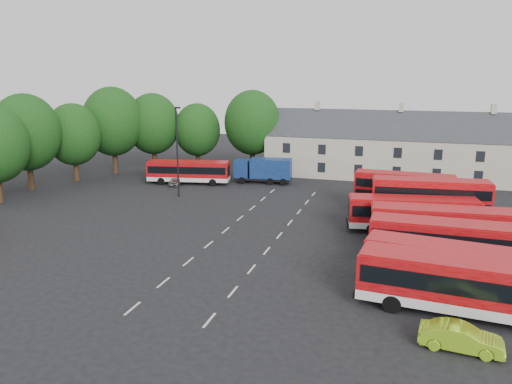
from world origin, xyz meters
TOP-DOWN VIEW (x-y plane):
  - ground at (0.00, 0.00)m, footprint 140.00×140.00m
  - lane_markings at (2.50, 2.00)m, footprint 5.15×33.80m
  - treeline at (-20.74, 19.36)m, footprint 29.92×32.59m
  - terrace_houses at (14.00, 30.00)m, footprint 35.70×7.13m
  - bus_row_a at (18.91, -9.05)m, footprint 12.27×3.89m
  - bus_row_b at (18.54, -5.77)m, footprint 11.40×4.03m
  - bus_row_c at (18.67, -0.83)m, footprint 11.59×2.76m
  - bus_row_d at (18.42, 3.14)m, footprint 11.77×3.69m
  - bus_row_e at (16.00, 6.41)m, footprint 11.42×4.38m
  - bus_dd_south at (17.46, 9.36)m, footprint 10.68×3.35m
  - bus_dd_north at (15.08, 13.15)m, footprint 9.85×2.67m
  - bus_north at (-11.28, 18.76)m, footprint 10.59×4.22m
  - box_truck at (-2.25, 22.00)m, footprint 7.45×3.06m
  - silver_car at (-12.55, 17.83)m, footprint 2.06×3.80m
  - lime_car at (18.48, -13.09)m, footprint 4.25×1.82m
  - lamppost at (-9.51, 12.19)m, footprint 0.71×0.40m

SIDE VIEW (x-z plane):
  - ground at x=0.00m, z-range 0.00..0.00m
  - lane_markings at x=2.50m, z-range 0.00..0.01m
  - silver_car at x=-12.55m, z-range 0.00..1.23m
  - lime_car at x=18.48m, z-range 0.00..1.36m
  - bus_north at x=-11.28m, z-range 0.30..3.22m
  - box_truck at x=-2.25m, z-range 0.20..3.37m
  - bus_row_e at x=16.00m, z-range 0.32..3.47m
  - bus_row_b at x=18.54m, z-range 0.32..3.47m
  - bus_row_c at x=18.67m, z-range 0.33..3.60m
  - bus_row_d at x=18.42m, z-range 0.33..3.60m
  - bus_row_a at x=18.91m, z-range 0.34..3.76m
  - bus_dd_north at x=15.08m, z-range 0.28..4.28m
  - bus_dd_south at x=17.46m, z-range 0.30..4.61m
  - terrace_houses at x=14.00m, z-range -1.17..8.89m
  - lamppost at x=-9.51m, z-range 0.34..10.52m
  - treeline at x=-20.74m, z-range 0.68..12.69m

